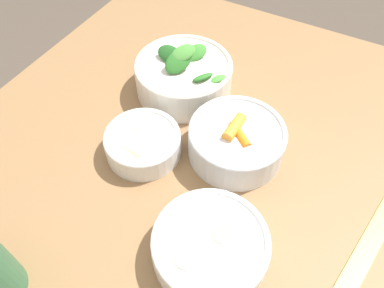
{
  "coord_description": "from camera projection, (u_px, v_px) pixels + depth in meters",
  "views": [
    {
      "loc": [
        0.34,
        0.22,
        1.27
      ],
      "look_at": [
        -0.01,
        0.03,
        0.77
      ],
      "focal_mm": 35.0,
      "sensor_mm": 36.0,
      "label": 1
    }
  ],
  "objects": [
    {
      "name": "ground_plane",
      "position": [
        182.0,
        287.0,
        1.24
      ],
      "size": [
        10.0,
        10.0,
        0.0
      ],
      "primitive_type": "plane",
      "color": "#4C4238"
    },
    {
      "name": "dining_table",
      "position": [
        177.0,
        191.0,
        0.77
      ],
      "size": [
        0.99,
        0.79,
        0.74
      ],
      "color": "olive",
      "rests_on": "ground_plane"
    },
    {
      "name": "bowl_carrots",
      "position": [
        236.0,
        140.0,
        0.64
      ],
      "size": [
        0.17,
        0.17,
        0.07
      ],
      "color": "silver",
      "rests_on": "dining_table"
    },
    {
      "name": "bowl_greens",
      "position": [
        184.0,
        75.0,
        0.74
      ],
      "size": [
        0.19,
        0.19,
        0.11
      ],
      "color": "silver",
      "rests_on": "dining_table"
    },
    {
      "name": "bowl_beans_hotdog",
      "position": [
        210.0,
        247.0,
        0.53
      ],
      "size": [
        0.17,
        0.17,
        0.05
      ],
      "color": "white",
      "rests_on": "dining_table"
    },
    {
      "name": "bowl_cookies",
      "position": [
        143.0,
        143.0,
        0.65
      ],
      "size": [
        0.13,
        0.13,
        0.05
      ],
      "color": "white",
      "rests_on": "dining_table"
    },
    {
      "name": "ruler",
      "position": [
        350.0,
        280.0,
        0.52
      ],
      "size": [
        0.34,
        0.09,
        0.0
      ],
      "color": "#EADB4C",
      "rests_on": "dining_table"
    }
  ]
}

